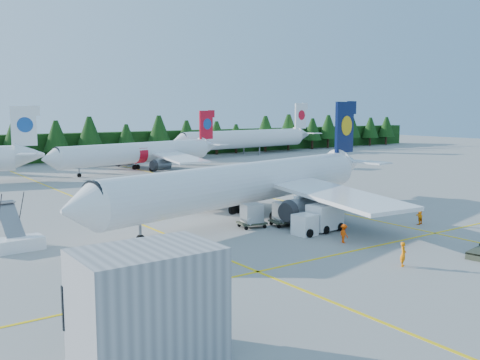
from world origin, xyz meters
TOP-DOWN VIEW (x-y plane):
  - ground at (0.00, 0.00)m, footprint 320.00×320.00m
  - taxi_stripe_a at (-14.00, 20.00)m, footprint 0.25×120.00m
  - taxi_stripe_b at (6.00, 20.00)m, footprint 0.25×120.00m
  - taxi_stripe_cross at (0.00, -6.00)m, footprint 80.00×0.25m
  - treeline_hedge at (0.00, 82.00)m, footprint 220.00×4.00m
  - terminal_building at (-26.00, -14.00)m, footprint 6.00×4.00m
  - airliner_navy at (-4.99, 8.72)m, footprint 40.72×33.13m
  - airliner_red at (4.34, 54.77)m, footprint 36.89×30.03m
  - airliner_far_right at (39.90, 71.85)m, footprint 43.91×9.09m
  - airstairs at (-26.12, 9.71)m, footprint 3.93×5.34m
  - service_truck at (-2.33, 0.41)m, footprint 5.25×2.25m
  - uld_pair at (-4.57, 4.85)m, footprint 5.76×3.48m
  - crew_a at (-4.80, -10.90)m, footprint 0.77×0.69m
  - crew_b at (7.95, -2.79)m, footprint 0.98×0.81m
  - crew_c at (-3.28, -3.74)m, footprint 0.58×0.74m

SIDE VIEW (x-z plane):
  - ground at x=0.00m, z-range 0.00..0.00m
  - taxi_stripe_a at x=-14.00m, z-range 0.00..0.01m
  - taxi_stripe_b at x=6.00m, z-range 0.00..0.01m
  - taxi_stripe_cross at x=0.00m, z-range 0.00..0.01m
  - airstairs at x=-26.12m, z-range -0.99..2.50m
  - crew_c at x=-3.28m, z-range 0.00..1.58m
  - crew_a at x=-4.80m, z-range 0.00..1.76m
  - crew_b at x=7.95m, z-range 0.00..1.83m
  - service_truck at x=-2.33m, z-range -0.01..2.46m
  - uld_pair at x=-4.57m, z-range 0.33..2.23m
  - terminal_building at x=-26.00m, z-range 0.00..5.20m
  - treeline_hedge at x=0.00m, z-range 0.00..6.00m
  - airliner_red at x=4.34m, z-range -2.17..8.70m
  - airliner_navy at x=-4.99m, z-range -2.40..9.62m
  - airliner_far_right at x=39.90m, z-range -2.38..10.40m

